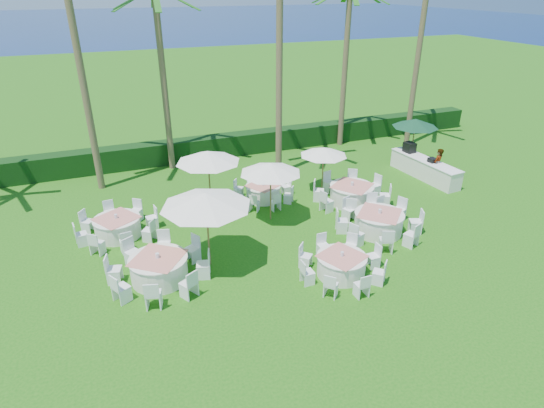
{
  "coord_description": "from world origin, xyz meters",
  "views": [
    {
      "loc": [
        -6.18,
        -12.13,
        9.06
      ],
      "look_at": [
        -0.4,
        2.57,
        1.3
      ],
      "focal_mm": 30.0,
      "sensor_mm": 36.0,
      "label": 1
    }
  ],
  "objects_px": {
    "banquet_table_f": "(351,194)",
    "umbrella_a": "(206,200)",
    "banquet_table_a": "(159,268)",
    "umbrella_c": "(208,157)",
    "banquet_table_c": "(379,222)",
    "banquet_table_e": "(263,192)",
    "umbrella_b": "(271,168)",
    "umbrella_green": "(415,123)",
    "banquet_table_b": "(341,265)",
    "umbrella_d": "(324,152)",
    "buffet_table": "(424,168)",
    "staff_person": "(437,165)",
    "banquet_table_d": "(118,227)"
  },
  "relations": [
    {
      "from": "banquet_table_f",
      "to": "umbrella_a",
      "type": "height_order",
      "value": "umbrella_a"
    },
    {
      "from": "banquet_table_a",
      "to": "umbrella_c",
      "type": "height_order",
      "value": "umbrella_c"
    },
    {
      "from": "banquet_table_c",
      "to": "banquet_table_e",
      "type": "distance_m",
      "value": 5.56
    },
    {
      "from": "banquet_table_c",
      "to": "umbrella_b",
      "type": "distance_m",
      "value": 4.82
    },
    {
      "from": "banquet_table_a",
      "to": "umbrella_green",
      "type": "bearing_deg",
      "value": 22.01
    },
    {
      "from": "banquet_table_c",
      "to": "umbrella_c",
      "type": "xyz_separation_m",
      "value": [
        -5.78,
        4.13,
        2.13
      ]
    },
    {
      "from": "banquet_table_b",
      "to": "umbrella_d",
      "type": "distance_m",
      "value": 7.06
    },
    {
      "from": "banquet_table_b",
      "to": "umbrella_green",
      "type": "height_order",
      "value": "umbrella_green"
    },
    {
      "from": "umbrella_a",
      "to": "umbrella_c",
      "type": "bearing_deg",
      "value": 74.78
    },
    {
      "from": "banquet_table_f",
      "to": "banquet_table_c",
      "type": "bearing_deg",
      "value": -97.61
    },
    {
      "from": "banquet_table_b",
      "to": "banquet_table_c",
      "type": "bearing_deg",
      "value": 35.87
    },
    {
      "from": "umbrella_a",
      "to": "umbrella_c",
      "type": "distance_m",
      "value": 4.08
    },
    {
      "from": "umbrella_green",
      "to": "buffet_table",
      "type": "height_order",
      "value": "umbrella_green"
    },
    {
      "from": "umbrella_b",
      "to": "buffet_table",
      "type": "bearing_deg",
      "value": 9.08
    },
    {
      "from": "banquet_table_e",
      "to": "umbrella_green",
      "type": "bearing_deg",
      "value": 8.04
    },
    {
      "from": "umbrella_d",
      "to": "staff_person",
      "type": "height_order",
      "value": "umbrella_d"
    },
    {
      "from": "umbrella_b",
      "to": "umbrella_green",
      "type": "bearing_deg",
      "value": 18.8
    },
    {
      "from": "banquet_table_b",
      "to": "umbrella_green",
      "type": "bearing_deg",
      "value": 42.03
    },
    {
      "from": "banquet_table_e",
      "to": "umbrella_a",
      "type": "bearing_deg",
      "value": -129.92
    },
    {
      "from": "banquet_table_b",
      "to": "umbrella_c",
      "type": "distance_m",
      "value": 7.18
    },
    {
      "from": "umbrella_c",
      "to": "umbrella_green",
      "type": "relative_size",
      "value": 1.11
    },
    {
      "from": "banquet_table_d",
      "to": "banquet_table_f",
      "type": "xyz_separation_m",
      "value": [
        10.07,
        -0.75,
        0.03
      ]
    },
    {
      "from": "banquet_table_b",
      "to": "umbrella_c",
      "type": "relative_size",
      "value": 1.05
    },
    {
      "from": "umbrella_b",
      "to": "staff_person",
      "type": "bearing_deg",
      "value": 5.09
    },
    {
      "from": "umbrella_green",
      "to": "staff_person",
      "type": "height_order",
      "value": "umbrella_green"
    },
    {
      "from": "buffet_table",
      "to": "banquet_table_c",
      "type": "bearing_deg",
      "value": -143.09
    },
    {
      "from": "banquet_table_c",
      "to": "buffet_table",
      "type": "relative_size",
      "value": 0.77
    },
    {
      "from": "banquet_table_c",
      "to": "umbrella_b",
      "type": "relative_size",
      "value": 1.3
    },
    {
      "from": "banquet_table_e",
      "to": "umbrella_green",
      "type": "distance_m",
      "value": 9.41
    },
    {
      "from": "banquet_table_b",
      "to": "umbrella_a",
      "type": "distance_m",
      "value": 5.08
    },
    {
      "from": "buffet_table",
      "to": "banquet_table_f",
      "type": "bearing_deg",
      "value": -165.59
    },
    {
      "from": "banquet_table_e",
      "to": "banquet_table_f",
      "type": "relative_size",
      "value": 0.82
    },
    {
      "from": "banquet_table_a",
      "to": "staff_person",
      "type": "relative_size",
      "value": 1.99
    },
    {
      "from": "umbrella_c",
      "to": "umbrella_d",
      "type": "xyz_separation_m",
      "value": [
        5.48,
        0.21,
        -0.56
      ]
    },
    {
      "from": "banquet_table_a",
      "to": "staff_person",
      "type": "xyz_separation_m",
      "value": [
        14.26,
        3.46,
        0.4
      ]
    },
    {
      "from": "umbrella_green",
      "to": "staff_person",
      "type": "bearing_deg",
      "value": -96.83
    },
    {
      "from": "banquet_table_d",
      "to": "umbrella_c",
      "type": "bearing_deg",
      "value": 9.26
    },
    {
      "from": "banquet_table_b",
      "to": "banquet_table_d",
      "type": "bearing_deg",
      "value": 141.12
    },
    {
      "from": "banquet_table_c",
      "to": "banquet_table_d",
      "type": "bearing_deg",
      "value": 160.22
    },
    {
      "from": "banquet_table_a",
      "to": "buffet_table",
      "type": "relative_size",
      "value": 0.79
    },
    {
      "from": "banquet_table_a",
      "to": "umbrella_a",
      "type": "xyz_separation_m",
      "value": [
        1.8,
        0.25,
        2.1
      ]
    },
    {
      "from": "umbrella_a",
      "to": "buffet_table",
      "type": "height_order",
      "value": "umbrella_a"
    },
    {
      "from": "banquet_table_d",
      "to": "umbrella_a",
      "type": "bearing_deg",
      "value": -49.11
    },
    {
      "from": "banquet_table_c",
      "to": "banquet_table_e",
      "type": "relative_size",
      "value": 1.18
    },
    {
      "from": "banquet_table_d",
      "to": "buffet_table",
      "type": "relative_size",
      "value": 0.74
    },
    {
      "from": "umbrella_c",
      "to": "umbrella_a",
      "type": "bearing_deg",
      "value": -105.22
    },
    {
      "from": "banquet_table_e",
      "to": "umbrella_b",
      "type": "bearing_deg",
      "value": -101.46
    },
    {
      "from": "banquet_table_c",
      "to": "umbrella_green",
      "type": "xyz_separation_m",
      "value": [
        5.9,
        5.83,
        1.86
      ]
    },
    {
      "from": "banquet_table_d",
      "to": "banquet_table_e",
      "type": "distance_m",
      "value": 6.57
    },
    {
      "from": "banquet_table_a",
      "to": "umbrella_a",
      "type": "distance_m",
      "value": 2.78
    }
  ]
}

